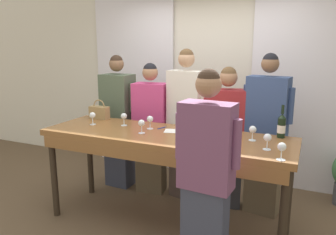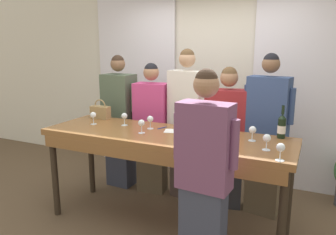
{
  "view_description": "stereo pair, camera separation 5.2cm",
  "coord_description": "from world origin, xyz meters",
  "px_view_note": "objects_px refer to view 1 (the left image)",
  "views": [
    {
      "loc": [
        1.33,
        -2.91,
        1.9
      ],
      "look_at": [
        0.0,
        0.08,
        1.16
      ],
      "focal_mm": 35.0,
      "sensor_mm": 36.0,
      "label": 1
    },
    {
      "loc": [
        1.38,
        -2.89,
        1.9
      ],
      "look_at": [
        0.0,
        0.08,
        1.16
      ],
      "focal_mm": 35.0,
      "sensor_mm": 36.0,
      "label": 2
    }
  ],
  "objects_px": {
    "wine_glass_back_right": "(268,138)",
    "guest_striped_shirt": "(226,138)",
    "wine_glass_near_host": "(142,124)",
    "host_pouring": "(206,180)",
    "wine_glass_back_left": "(253,130)",
    "tasting_bar": "(164,143)",
    "guest_cream_sweater": "(186,124)",
    "wine_glass_center_left": "(92,116)",
    "guest_olive_jacket": "(118,122)",
    "wine_glass_by_handbag": "(209,139)",
    "guest_navy_coat": "(265,135)",
    "wine_bottle": "(282,126)",
    "wine_glass_center_right": "(124,117)",
    "wine_glass_front_left": "(209,124)",
    "handbag": "(99,112)",
    "wine_glass_front_mid": "(282,148)",
    "wine_glass_center_mid": "(221,136)",
    "guest_pink_top": "(151,129)",
    "wine_glass_by_bottle": "(195,127)",
    "wine_glass_back_mid": "(150,120)",
    "wine_glass_front_right": "(198,132)"
  },
  "relations": [
    {
      "from": "wine_glass_back_left",
      "to": "guest_olive_jacket",
      "type": "bearing_deg",
      "value": 162.5
    },
    {
      "from": "wine_glass_back_right",
      "to": "wine_glass_near_host",
      "type": "bearing_deg",
      "value": 178.49
    },
    {
      "from": "handbag",
      "to": "wine_glass_front_mid",
      "type": "bearing_deg",
      "value": -16.42
    },
    {
      "from": "wine_glass_front_mid",
      "to": "wine_glass_by_bottle",
      "type": "height_order",
      "value": "same"
    },
    {
      "from": "wine_bottle",
      "to": "guest_pink_top",
      "type": "xyz_separation_m",
      "value": [
        -1.6,
        0.37,
        -0.28
      ]
    },
    {
      "from": "wine_glass_center_right",
      "to": "wine_glass_by_handbag",
      "type": "relative_size",
      "value": 1.0
    },
    {
      "from": "wine_glass_near_host",
      "to": "host_pouring",
      "type": "distance_m",
      "value": 1.08
    },
    {
      "from": "guest_olive_jacket",
      "to": "guest_pink_top",
      "type": "distance_m",
      "value": 0.48
    },
    {
      "from": "wine_bottle",
      "to": "wine_glass_back_right",
      "type": "bearing_deg",
      "value": -99.19
    },
    {
      "from": "wine_glass_back_left",
      "to": "guest_navy_coat",
      "type": "xyz_separation_m",
      "value": [
        0.05,
        0.58,
        -0.19
      ]
    },
    {
      "from": "wine_glass_center_mid",
      "to": "wine_glass_back_right",
      "type": "relative_size",
      "value": 1.0
    },
    {
      "from": "wine_glass_by_handbag",
      "to": "guest_navy_coat",
      "type": "distance_m",
      "value": 1.11
    },
    {
      "from": "wine_glass_center_right",
      "to": "guest_cream_sweater",
      "type": "bearing_deg",
      "value": 48.06
    },
    {
      "from": "wine_glass_near_host",
      "to": "wine_glass_front_right",
      "type": "bearing_deg",
      "value": -6.56
    },
    {
      "from": "wine_glass_front_mid",
      "to": "wine_glass_front_left",
      "type": "bearing_deg",
      "value": 145.62
    },
    {
      "from": "tasting_bar",
      "to": "guest_striped_shirt",
      "type": "bearing_deg",
      "value": 56.91
    },
    {
      "from": "wine_glass_near_host",
      "to": "host_pouring",
      "type": "bearing_deg",
      "value": -34.38
    },
    {
      "from": "wine_glass_center_left",
      "to": "host_pouring",
      "type": "relative_size",
      "value": 0.08
    },
    {
      "from": "wine_glass_back_left",
      "to": "wine_glass_by_handbag",
      "type": "relative_size",
      "value": 1.0
    },
    {
      "from": "wine_glass_back_mid",
      "to": "guest_olive_jacket",
      "type": "xyz_separation_m",
      "value": [
        -0.77,
        0.58,
        -0.22
      ]
    },
    {
      "from": "wine_glass_center_right",
      "to": "wine_glass_front_left",
      "type": "bearing_deg",
      "value": 2.45
    },
    {
      "from": "wine_glass_front_mid",
      "to": "wine_glass_center_right",
      "type": "xyz_separation_m",
      "value": [
        -1.7,
        0.46,
        0.0
      ]
    },
    {
      "from": "wine_glass_center_right",
      "to": "wine_glass_back_right",
      "type": "distance_m",
      "value": 1.59
    },
    {
      "from": "host_pouring",
      "to": "handbag",
      "type": "bearing_deg",
      "value": 149.5
    },
    {
      "from": "wine_glass_front_mid",
      "to": "wine_glass_by_handbag",
      "type": "bearing_deg",
      "value": -179.53
    },
    {
      "from": "wine_bottle",
      "to": "wine_glass_front_right",
      "type": "distance_m",
      "value": 0.84
    },
    {
      "from": "wine_glass_center_left",
      "to": "wine_glass_back_left",
      "type": "height_order",
      "value": "same"
    },
    {
      "from": "tasting_bar",
      "to": "guest_cream_sweater",
      "type": "bearing_deg",
      "value": 93.06
    },
    {
      "from": "wine_glass_front_left",
      "to": "wine_glass_back_right",
      "type": "xyz_separation_m",
      "value": [
        0.6,
        -0.28,
        0.0
      ]
    },
    {
      "from": "wine_glass_front_mid",
      "to": "wine_glass_back_right",
      "type": "distance_m",
      "value": 0.26
    },
    {
      "from": "wine_glass_back_right",
      "to": "guest_striped_shirt",
      "type": "relative_size",
      "value": 0.09
    },
    {
      "from": "guest_navy_coat",
      "to": "wine_glass_back_mid",
      "type": "bearing_deg",
      "value": -152.58
    },
    {
      "from": "wine_glass_center_left",
      "to": "wine_glass_near_host",
      "type": "relative_size",
      "value": 1.0
    },
    {
      "from": "guest_cream_sweater",
      "to": "wine_glass_center_mid",
      "type": "bearing_deg",
      "value": -52.86
    },
    {
      "from": "handbag",
      "to": "guest_striped_shirt",
      "type": "distance_m",
      "value": 1.54
    },
    {
      "from": "wine_glass_back_left",
      "to": "wine_glass_near_host",
      "type": "bearing_deg",
      "value": -169.67
    },
    {
      "from": "wine_glass_by_handbag",
      "to": "guest_olive_jacket",
      "type": "relative_size",
      "value": 0.08
    },
    {
      "from": "wine_glass_center_mid",
      "to": "handbag",
      "type": "bearing_deg",
      "value": 163.41
    },
    {
      "from": "wine_glass_front_left",
      "to": "guest_navy_coat",
      "type": "relative_size",
      "value": 0.08
    },
    {
      "from": "wine_glass_near_host",
      "to": "guest_cream_sweater",
      "type": "height_order",
      "value": "guest_cream_sweater"
    },
    {
      "from": "guest_olive_jacket",
      "to": "wine_glass_by_handbag",
      "type": "bearing_deg",
      "value": -33.63
    },
    {
      "from": "wine_bottle",
      "to": "wine_glass_by_handbag",
      "type": "height_order",
      "value": "wine_bottle"
    },
    {
      "from": "wine_glass_center_mid",
      "to": "wine_glass_center_left",
      "type": "bearing_deg",
      "value": 172.19
    },
    {
      "from": "wine_glass_front_mid",
      "to": "guest_navy_coat",
      "type": "distance_m",
      "value": 1.08
    },
    {
      "from": "wine_glass_back_right",
      "to": "guest_pink_top",
      "type": "distance_m",
      "value": 1.75
    },
    {
      "from": "wine_glass_front_left",
      "to": "wine_glass_center_mid",
      "type": "xyz_separation_m",
      "value": [
        0.21,
        -0.35,
        0.0
      ]
    },
    {
      "from": "wine_bottle",
      "to": "wine_glass_center_right",
      "type": "height_order",
      "value": "wine_bottle"
    },
    {
      "from": "host_pouring",
      "to": "wine_glass_center_right",
      "type": "bearing_deg",
      "value": 146.35
    },
    {
      "from": "guest_olive_jacket",
      "to": "host_pouring",
      "type": "bearing_deg",
      "value": -39.85
    },
    {
      "from": "wine_bottle",
      "to": "guest_olive_jacket",
      "type": "xyz_separation_m",
      "value": [
        -2.08,
        0.37,
        -0.24
      ]
    }
  ]
}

